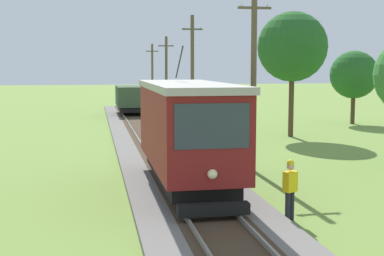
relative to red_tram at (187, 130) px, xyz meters
name	(u,v)px	position (x,y,z in m)	size (l,w,h in m)	color
red_tram	(187,130)	(0.00, 0.00, 0.00)	(2.60, 8.54, 4.79)	maroon
freight_car	(130,98)	(0.00, 28.69, -0.64)	(2.40, 5.20, 2.31)	#384C33
utility_pole_mid	(254,77)	(3.36, 3.20, 1.74)	(1.40, 0.30, 7.67)	brown
utility_pole_far	(192,72)	(3.36, 17.07, 1.78)	(1.40, 0.28, 7.74)	brown
utility_pole_distant	(166,75)	(3.36, 30.05, 1.42)	(1.40, 0.46, 7.04)	brown
utility_pole_horizon	(152,74)	(3.36, 41.70, 1.33)	(1.40, 0.45, 6.85)	brown
track_worker	(290,187)	(2.25, -4.03, -1.21)	(0.45, 0.38, 1.78)	black
tree_left_near	(292,47)	(8.92, 13.29, 3.36)	(4.30, 4.30, 7.72)	#4C3823
tree_right_near	(354,75)	(16.22, 19.37, 1.53)	(3.61, 3.61, 5.54)	#4C3823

